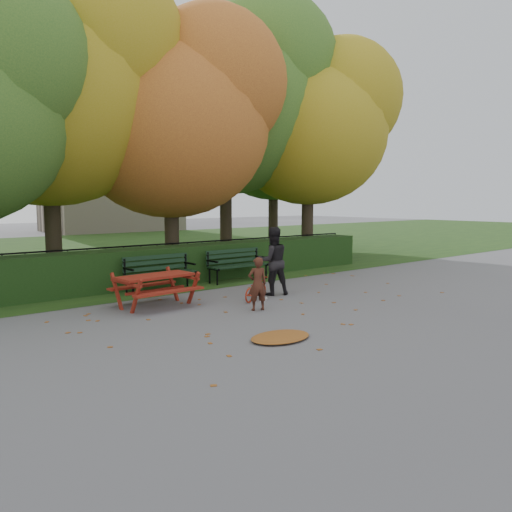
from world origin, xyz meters
TOP-DOWN VIEW (x-y plane):
  - ground at (0.00, 0.00)m, footprint 90.00×90.00m
  - grass_strip at (0.00, 14.00)m, footprint 90.00×90.00m
  - building_right at (8.00, 28.00)m, footprint 9.00×6.00m
  - hedge at (0.00, 4.50)m, footprint 13.00×0.90m
  - iron_fence at (0.00, 5.30)m, footprint 14.00×0.04m
  - tree_b at (-2.44, 6.75)m, footprint 6.72×6.40m
  - tree_c at (0.83, 5.96)m, footprint 6.30×6.00m
  - tree_d at (3.88, 7.23)m, footprint 7.14×6.80m
  - tree_e at (6.52, 5.77)m, footprint 6.09×5.80m
  - tree_g at (8.33, 9.76)m, footprint 6.30×6.00m
  - bench_left at (-1.30, 3.70)m, footprint 1.80×0.57m
  - bench_right at (1.10, 3.70)m, footprint 1.80×0.57m
  - picnic_table at (-2.28, 2.07)m, footprint 1.67×1.38m
  - leaf_pile at (-1.91, -1.45)m, footprint 1.28×1.09m
  - leaf_scatter at (0.00, 0.30)m, footprint 9.00×5.70m
  - child at (-0.84, 0.43)m, footprint 0.47×0.38m
  - adult at (0.52, 1.51)m, footprint 0.95×0.85m
  - bicycle at (-0.23, 1.24)m, footprint 1.04×0.70m

SIDE VIEW (x-z plane):
  - ground at x=0.00m, z-range 0.00..0.00m
  - grass_strip at x=0.00m, z-range 0.01..0.01m
  - leaf_scatter at x=0.00m, z-range 0.00..0.01m
  - leaf_pile at x=-1.91m, z-range 0.00..0.08m
  - bicycle at x=-0.23m, z-range 0.00..0.52m
  - hedge at x=0.00m, z-range 0.00..1.00m
  - bench_left at x=-1.30m, z-range 0.08..0.96m
  - bench_right at x=1.10m, z-range 0.08..0.96m
  - picnic_table at x=-2.28m, z-range 0.14..0.92m
  - iron_fence at x=0.00m, z-range 0.03..1.05m
  - child at x=-0.84m, z-range 0.00..1.10m
  - adult at x=0.52m, z-range 0.00..1.62m
  - tree_c at x=0.83m, z-range 0.82..8.82m
  - tree_e at x=6.52m, z-range 1.01..9.16m
  - tree_g at x=8.33m, z-range 1.10..9.65m
  - tree_b at x=-2.44m, z-range 1.01..9.80m
  - tree_d at x=3.88m, z-range 1.19..10.77m
  - building_right at x=8.00m, z-range 0.00..12.00m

